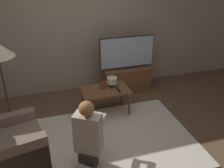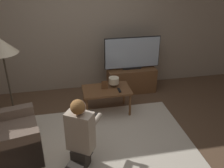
{
  "view_description": "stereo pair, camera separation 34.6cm",
  "coord_description": "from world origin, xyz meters",
  "views": [
    {
      "loc": [
        -0.8,
        -2.89,
        2.49
      ],
      "look_at": [
        0.26,
        0.57,
        0.68
      ],
      "focal_mm": 40.0,
      "sensor_mm": 36.0,
      "label": 1
    },
    {
      "loc": [
        -0.46,
        -2.97,
        2.49
      ],
      "look_at": [
        0.26,
        0.57,
        0.68
      ],
      "focal_mm": 40.0,
      "sensor_mm": 36.0,
      "label": 2
    }
  ],
  "objects": [
    {
      "name": "table_lamp",
      "position": [
        0.36,
        0.9,
        0.57
      ],
      "size": [
        0.18,
        0.18,
        0.17
      ],
      "color": "#4C3823",
      "rests_on": "coffee_table"
    },
    {
      "name": "person_kneeling",
      "position": [
        -0.36,
        -0.4,
        0.49
      ],
      "size": [
        0.65,
        0.83,
        0.99
      ],
      "rotation": [
        0.0,
        0.0,
        2.58
      ],
      "color": "#332D28",
      "rests_on": "rug"
    },
    {
      "name": "tv_stand",
      "position": [
        0.86,
        1.53,
        0.25
      ],
      "size": [
        0.98,
        0.39,
        0.5
      ],
      "color": "brown",
      "rests_on": "ground_plane"
    },
    {
      "name": "armchair",
      "position": [
        -1.36,
        -0.07,
        0.31
      ],
      "size": [
        0.95,
        0.93,
        0.98
      ],
      "rotation": [
        0.0,
        0.0,
        1.77
      ],
      "color": "#7A6656",
      "rests_on": "ground_plane"
    },
    {
      "name": "tv",
      "position": [
        0.86,
        1.53,
        0.83
      ],
      "size": [
        1.12,
        0.08,
        0.66
      ],
      "color": "black",
      "rests_on": "tv_stand"
    },
    {
      "name": "rug",
      "position": [
        0.0,
        0.0,
        0.01
      ],
      "size": [
        2.64,
        1.86,
        0.02
      ],
      "color": "beige",
      "rests_on": "ground_plane"
    },
    {
      "name": "remote",
      "position": [
        0.42,
        0.72,
        0.48
      ],
      "size": [
        0.04,
        0.15,
        0.02
      ],
      "color": "black",
      "rests_on": "coffee_table"
    },
    {
      "name": "ground_plane",
      "position": [
        0.0,
        0.0,
        0.0
      ],
      "size": [
        10.0,
        10.0,
        0.0
      ],
      "primitive_type": "plane",
      "color": "brown"
    },
    {
      "name": "wall_back",
      "position": [
        0.0,
        1.93,
        1.3
      ],
      "size": [
        10.0,
        0.06,
        2.6
      ],
      "color": "tan",
      "rests_on": "ground_plane"
    },
    {
      "name": "picture_frame",
      "position": [
        0.18,
        0.84,
        0.54
      ],
      "size": [
        0.11,
        0.01,
        0.15
      ],
      "color": "brown",
      "rests_on": "coffee_table"
    },
    {
      "name": "coffee_table",
      "position": [
        0.21,
        0.82,
        0.41
      ],
      "size": [
        0.83,
        0.51,
        0.47
      ],
      "color": "brown",
      "rests_on": "ground_plane"
    }
  ]
}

